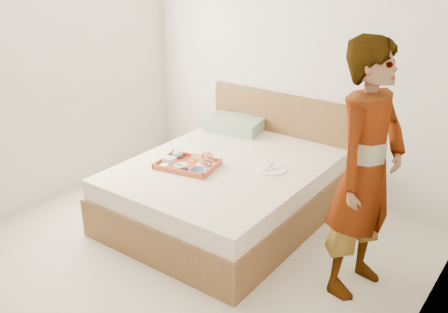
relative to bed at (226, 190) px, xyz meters
name	(u,v)px	position (x,y,z in m)	size (l,w,h in m)	color
ground	(161,272)	(0.10, -1.00, -0.27)	(3.50, 4.00, 0.01)	beige
wall_back	(295,60)	(0.10, 1.00, 1.04)	(3.50, 0.01, 2.60)	silver
wall_left	(3,75)	(-1.65, -1.00, 1.04)	(0.01, 4.00, 2.60)	silver
wall_right	(416,179)	(1.85, -1.00, 1.04)	(0.01, 4.00, 2.60)	silver
bed	(226,190)	(0.00, 0.00, 0.00)	(1.65, 2.00, 0.53)	brown
headboard	(281,138)	(0.00, 0.97, 0.21)	(1.65, 0.06, 0.95)	brown
pillow	(235,124)	(-0.43, 0.75, 0.33)	(0.56, 0.38, 0.13)	gray
tray	(188,164)	(-0.24, -0.24, 0.29)	(0.51, 0.37, 0.05)	#CB4227
prawn_plate	(206,165)	(-0.10, -0.16, 0.28)	(0.18, 0.18, 0.01)	white
navy_bowl_big	(198,172)	(-0.06, -0.33, 0.30)	(0.14, 0.14, 0.04)	#1A2944
sauce_dish	(184,170)	(-0.17, -0.37, 0.29)	(0.07, 0.07, 0.03)	black
meat_plate	(180,165)	(-0.28, -0.29, 0.28)	(0.13, 0.13, 0.01)	white
bread_plate	(196,160)	(-0.25, -0.13, 0.28)	(0.12, 0.12, 0.01)	orange
salad_bowl	(177,155)	(-0.43, -0.16, 0.30)	(0.11, 0.11, 0.03)	#1A2944
plastic_tub	(169,160)	(-0.42, -0.29, 0.30)	(0.11, 0.09, 0.05)	silver
cheese_round	(164,166)	(-0.38, -0.40, 0.29)	(0.07, 0.07, 0.03)	white
dinner_plate	(272,169)	(0.39, 0.14, 0.27)	(0.26, 0.26, 0.01)	white
person	(366,172)	(1.35, -0.24, 0.65)	(0.67, 0.44, 1.83)	silver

